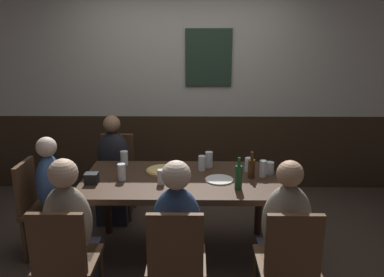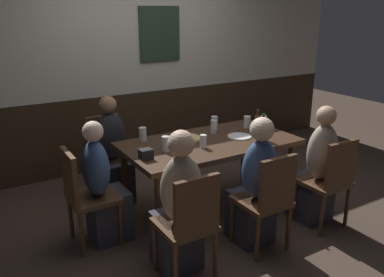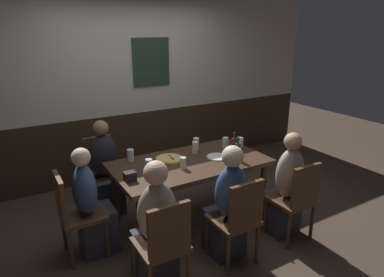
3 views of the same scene
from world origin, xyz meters
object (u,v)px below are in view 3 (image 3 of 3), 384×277
at_px(chair_head_west, 74,211).
at_px(chair_mid_near, 238,217).
at_px(condiment_caddy, 130,176).
at_px(beer_bottle_green, 238,151).
at_px(highball_clear, 240,143).
at_px(beer_bottle_brown, 234,144).
at_px(chair_left_near, 164,242).
at_px(beer_glass_tall, 195,148).
at_px(dining_table, 190,168).
at_px(pint_glass_pale, 131,156).
at_px(pizza, 169,159).
at_px(person_head_west, 92,210).
at_px(tumbler_short, 239,144).
at_px(person_left_far, 106,175).
at_px(beer_glass_half, 196,145).
at_px(person_mid_near, 227,210).
at_px(chair_right_near, 296,197).
at_px(person_right_near, 285,192).
at_px(pint_glass_stout, 225,143).
at_px(pint_glass_amber, 149,167).
at_px(person_left_near, 156,233).
at_px(plate_white_large, 217,157).
at_px(tumbler_water, 183,164).

bearing_deg(chair_head_west, chair_mid_near, -34.57).
bearing_deg(condiment_caddy, beer_bottle_green, -4.98).
xyz_separation_m(highball_clear, beer_bottle_brown, (-0.18, -0.10, 0.04)).
bearing_deg(chair_left_near, beer_glass_tall, 48.95).
relative_size(dining_table, pint_glass_pale, 12.72).
distance_m(chair_left_near, pint_glass_pale, 1.27).
bearing_deg(pizza, chair_mid_near, -80.66).
relative_size(person_head_west, tumbler_short, 7.31).
distance_m(person_left_far, beer_glass_half, 1.14).
xyz_separation_m(person_head_west, condiment_caddy, (0.36, -0.13, 0.32)).
relative_size(chair_head_west, pizza, 2.86).
bearing_deg(chair_left_near, person_left_far, 90.00).
bearing_deg(pint_glass_pale, beer_glass_tall, -11.32).
bearing_deg(beer_bottle_green, beer_glass_half, 112.90).
relative_size(person_head_west, pint_glass_pale, 8.25).
xyz_separation_m(person_mid_near, beer_bottle_brown, (0.61, 0.73, 0.34)).
xyz_separation_m(chair_right_near, person_right_near, (0.00, 0.16, -0.01)).
bearing_deg(pint_glass_stout, pint_glass_amber, -168.65).
height_order(dining_table, beer_glass_tall, beer_glass_tall).
bearing_deg(beer_glass_tall, person_head_west, -171.20).
distance_m(tumbler_short, condiment_caddy, 1.47).
relative_size(person_left_near, pizza, 3.78).
height_order(tumbler_short, beer_bottle_green, beer_bottle_green).
relative_size(person_left_far, tumbler_short, 7.51).
xyz_separation_m(person_left_far, plate_white_large, (1.08, -0.76, 0.27)).
xyz_separation_m(person_left_near, pizza, (0.58, 0.88, 0.26)).
bearing_deg(pint_glass_stout, pizza, -178.97).
bearing_deg(beer_bottle_green, dining_table, 153.33).
relative_size(beer_bottle_green, condiment_caddy, 2.42).
relative_size(pint_glass_amber, condiment_caddy, 1.30).
height_order(chair_mid_near, person_head_west, person_head_west).
bearing_deg(pizza, pint_glass_stout, 1.03).
distance_m(chair_right_near, condiment_caddy, 1.69).
relative_size(pint_glass_stout, beer_glass_half, 0.85).
xyz_separation_m(person_mid_near, person_head_west, (-1.10, 0.71, -0.03)).
distance_m(chair_mid_near, beer_glass_half, 1.23).
height_order(pizza, beer_glass_tall, beer_glass_tall).
xyz_separation_m(chair_left_near, beer_glass_tall, (0.93, 1.07, 0.31)).
relative_size(dining_table, chair_mid_near, 1.94).
height_order(person_head_west, highball_clear, person_head_west).
xyz_separation_m(pint_glass_stout, pint_glass_amber, (-1.12, -0.22, 0.01)).
distance_m(chair_right_near, pint_glass_pale, 1.81).
bearing_deg(beer_glass_half, tumbler_water, -134.38).
xyz_separation_m(person_left_far, tumbler_short, (1.47, -0.67, 0.33)).
height_order(chair_mid_near, chair_head_west, same).
xyz_separation_m(tumbler_water, beer_bottle_green, (0.63, -0.10, 0.05)).
height_order(person_right_near, beer_bottle_brown, person_right_near).
bearing_deg(chair_head_west, beer_glass_half, 10.64).
height_order(person_left_far, highball_clear, person_left_far).
bearing_deg(plate_white_large, beer_bottle_green, -52.52).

